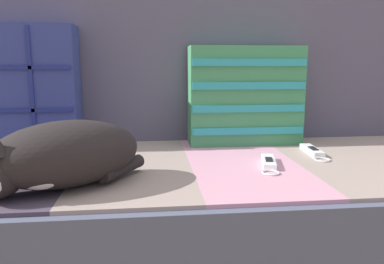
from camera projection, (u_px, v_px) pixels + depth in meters
couch at (188, 213)px, 1.21m from camera, size 2.06×0.86×0.36m
sofa_backrest at (179, 70)px, 1.48m from camera, size 2.02×0.14×0.54m
throw_pillow_quilted at (17, 88)px, 1.29m from camera, size 0.41×0.14×0.43m
throw_pillow_striped at (245, 96)px, 1.38m from camera, size 0.41×0.14×0.36m
sleeping_cat at (59, 157)px, 0.89m from camera, size 0.42×0.37×0.16m
game_remote_near at (269, 163)px, 1.10m from camera, size 0.09×0.19×0.02m
game_remote_far at (313, 151)px, 1.24m from camera, size 0.06×0.20×0.02m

